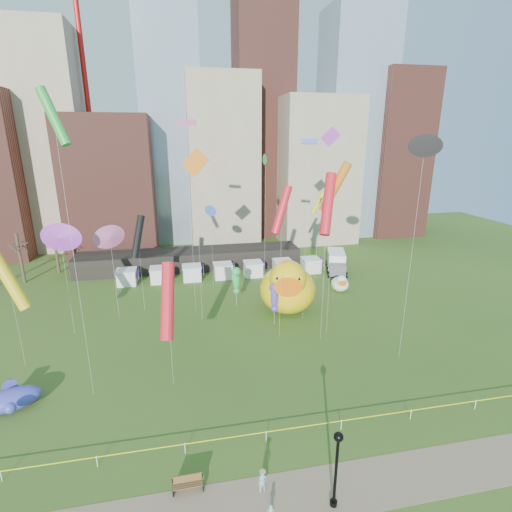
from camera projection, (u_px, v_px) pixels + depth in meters
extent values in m
plane|color=#30531A|center=(266.00, 441.00, 28.95)|extent=(160.00, 160.00, 0.00)
cube|color=#7C6D4E|center=(284.00, 499.00, 24.26)|extent=(70.00, 4.00, 0.02)
cube|color=gray|center=(47.00, 143.00, 75.24)|extent=(14.00, 12.00, 42.00)
cube|color=brown|center=(111.00, 186.00, 74.22)|extent=(16.00, 14.00, 26.00)
cube|color=#8C9EB2|center=(170.00, 110.00, 79.74)|extent=(12.00, 12.00, 55.00)
cube|color=gray|center=(222.00, 162.00, 80.96)|extent=(14.00, 14.00, 34.00)
cube|color=brown|center=(263.00, 80.00, 83.49)|extent=(12.00, 12.00, 68.00)
cube|color=gray|center=(315.00, 171.00, 83.45)|extent=(16.00, 14.00, 30.00)
cube|color=#8C9EB2|center=(353.00, 128.00, 86.45)|extent=(14.00, 12.00, 48.00)
cube|color=brown|center=(395.00, 156.00, 88.23)|extent=(12.00, 12.00, 36.00)
cylinder|color=red|center=(82.00, 50.00, 73.64)|extent=(1.00, 1.00, 76.00)
cylinder|color=red|center=(337.00, 60.00, 83.47)|extent=(1.00, 1.00, 76.00)
cube|color=black|center=(190.00, 259.00, 67.09)|extent=(38.00, 6.00, 3.20)
cube|color=white|center=(127.00, 278.00, 59.72)|extent=(2.80, 2.80, 2.20)
cube|color=red|center=(139.00, 274.00, 59.91)|extent=(0.08, 1.40, 1.60)
cube|color=white|center=(160.00, 275.00, 60.67)|extent=(2.80, 2.80, 2.20)
cube|color=red|center=(171.00, 272.00, 60.86)|extent=(0.08, 1.40, 1.60)
cube|color=white|center=(192.00, 273.00, 61.61)|extent=(2.80, 2.80, 2.20)
cube|color=red|center=(203.00, 270.00, 61.80)|extent=(0.08, 1.40, 1.60)
cube|color=white|center=(223.00, 271.00, 62.56)|extent=(2.80, 2.80, 2.20)
cube|color=red|center=(234.00, 268.00, 62.75)|extent=(0.08, 1.40, 1.60)
cube|color=white|center=(253.00, 269.00, 63.50)|extent=(2.80, 2.80, 2.20)
cube|color=red|center=(264.00, 266.00, 63.69)|extent=(0.08, 1.40, 1.60)
cube|color=white|center=(282.00, 267.00, 64.45)|extent=(2.80, 2.80, 2.20)
cube|color=red|center=(293.00, 264.00, 64.64)|extent=(0.08, 1.40, 1.60)
cube|color=white|center=(311.00, 265.00, 65.39)|extent=(2.80, 2.80, 2.20)
cube|color=red|center=(321.00, 262.00, 65.59)|extent=(0.08, 1.40, 1.60)
cylinder|color=#382B21|center=(21.00, 258.00, 59.60)|extent=(0.44, 0.44, 8.00)
cylinder|color=#382B21|center=(56.00, 251.00, 64.17)|extent=(0.44, 0.44, 7.50)
cylinder|color=white|center=(1.00, 476.00, 25.41)|extent=(0.06, 0.06, 0.90)
cylinder|color=white|center=(97.00, 461.00, 26.55)|extent=(0.06, 0.06, 0.90)
cylinder|color=white|center=(185.00, 448.00, 27.68)|extent=(0.06, 0.06, 0.90)
cylinder|color=white|center=(266.00, 436.00, 28.82)|extent=(0.06, 0.06, 0.90)
cylinder|color=white|center=(341.00, 425.00, 29.95)|extent=(0.06, 0.06, 0.90)
cylinder|color=white|center=(411.00, 414.00, 31.08)|extent=(0.06, 0.06, 0.90)
cylinder|color=white|center=(475.00, 404.00, 32.22)|extent=(0.06, 0.06, 0.90)
cube|color=#EFFF0D|center=(266.00, 432.00, 28.71)|extent=(50.00, 0.02, 0.07)
ellipsoid|color=yellow|center=(287.00, 289.00, 50.10)|extent=(9.35, 10.22, 6.02)
ellipsoid|color=yellow|center=(287.00, 281.00, 53.32)|extent=(2.35, 2.04, 2.44)
sphere|color=yellow|center=(288.00, 279.00, 46.82)|extent=(5.59, 5.59, 4.53)
cone|color=orange|center=(288.00, 286.00, 45.03)|extent=(2.95, 2.64, 2.49)
sphere|color=white|center=(278.00, 277.00, 45.55)|extent=(0.82, 0.82, 0.82)
sphere|color=white|center=(299.00, 278.00, 45.37)|extent=(0.82, 0.82, 0.82)
sphere|color=black|center=(278.00, 278.00, 45.18)|extent=(0.41, 0.41, 0.41)
sphere|color=black|center=(299.00, 279.00, 45.00)|extent=(0.41, 0.41, 0.41)
ellipsoid|color=white|center=(340.00, 284.00, 57.14)|extent=(3.20, 3.54, 2.14)
ellipsoid|color=white|center=(338.00, 282.00, 58.29)|extent=(0.81, 0.70, 0.87)
sphere|color=white|center=(341.00, 281.00, 55.98)|extent=(1.93, 1.93, 1.61)
cone|color=orange|center=(342.00, 283.00, 55.34)|extent=(1.02, 0.90, 0.88)
sphere|color=white|center=(339.00, 281.00, 55.50)|extent=(0.29, 0.29, 0.29)
sphere|color=white|center=(345.00, 281.00, 55.48)|extent=(0.29, 0.29, 0.29)
sphere|color=black|center=(339.00, 281.00, 55.37)|extent=(0.14, 0.14, 0.14)
sphere|color=black|center=(345.00, 281.00, 55.35)|extent=(0.14, 0.14, 0.14)
cylinder|color=silver|center=(236.00, 294.00, 51.73)|extent=(0.03, 0.03, 3.61)
ellipsoid|color=green|center=(236.00, 281.00, 51.20)|extent=(1.18, 1.06, 2.51)
sphere|color=green|center=(236.00, 272.00, 50.67)|extent=(1.60, 1.60, 1.28)
cone|color=green|center=(237.00, 274.00, 50.15)|extent=(0.67, 0.90, 0.45)
sphere|color=green|center=(236.00, 291.00, 51.67)|extent=(0.90, 0.90, 0.90)
cylinder|color=silver|center=(274.00, 311.00, 46.65)|extent=(0.03, 0.03, 3.49)
ellipsoid|color=#503EBA|center=(275.00, 298.00, 46.14)|extent=(1.19, 1.09, 2.48)
sphere|color=#503EBA|center=(275.00, 288.00, 45.61)|extent=(1.63, 1.63, 1.26)
cone|color=#503EBA|center=(276.00, 290.00, 45.09)|extent=(0.69, 0.90, 0.44)
sphere|color=#503EBA|center=(274.00, 308.00, 46.60)|extent=(0.88, 0.88, 0.88)
ellipsoid|color=#523AA0|center=(11.00, 400.00, 32.14)|extent=(5.18, 3.97, 1.77)
cone|color=#523AA0|center=(10.00, 382.00, 34.05)|extent=(1.67, 1.77, 1.24)
sphere|color=#523AA0|center=(10.00, 408.00, 30.08)|extent=(0.88, 0.88, 0.88)
cube|color=#54371D|center=(188.00, 485.00, 24.69)|extent=(1.95, 0.57, 0.06)
cube|color=#54371D|center=(187.00, 478.00, 24.85)|extent=(1.94, 0.18, 0.49)
cube|color=black|center=(173.00, 491.00, 24.56)|extent=(0.07, 0.59, 0.47)
cube|color=black|center=(203.00, 485.00, 24.95)|extent=(0.07, 0.59, 0.47)
cylinder|color=black|center=(333.00, 503.00, 23.82)|extent=(0.46, 0.46, 0.31)
cylinder|color=black|center=(336.00, 473.00, 23.14)|extent=(0.19, 0.19, 5.00)
sphere|color=black|center=(339.00, 437.00, 22.36)|extent=(0.58, 0.58, 0.58)
cone|color=black|center=(339.00, 433.00, 22.27)|extent=(0.21, 0.21, 0.26)
cube|color=white|center=(336.00, 259.00, 66.40)|extent=(4.44, 6.33, 2.87)
cube|color=#595960|center=(337.00, 269.00, 63.08)|extent=(3.16, 2.80, 1.84)
cylinder|color=black|center=(328.00, 270.00, 64.98)|extent=(0.60, 1.07, 1.03)
cylinder|color=black|center=(345.00, 271.00, 64.64)|extent=(0.60, 1.07, 1.03)
cylinder|color=black|center=(327.00, 263.00, 68.69)|extent=(0.60, 1.07, 1.03)
cylinder|color=black|center=(343.00, 263.00, 68.35)|extent=(0.60, 1.07, 1.03)
imported|color=white|center=(263.00, 482.00, 24.59)|extent=(0.57, 0.39, 1.52)
imported|color=white|center=(271.00, 511.00, 22.98)|extent=(0.35, 0.29, 0.89)
cylinder|color=silver|center=(324.00, 275.00, 41.35)|extent=(0.02, 0.02, 15.40)
cylinder|color=red|center=(328.00, 204.00, 39.09)|extent=(2.75, 3.76, 6.31)
cylinder|color=silver|center=(115.00, 278.00, 47.38)|extent=(0.02, 0.02, 10.53)
cone|color=pink|center=(110.00, 237.00, 45.84)|extent=(2.38, 2.09, 2.82)
cylinder|color=silver|center=(411.00, 261.00, 36.81)|extent=(0.02, 0.02, 21.18)
cone|color=black|center=(425.00, 146.00, 33.71)|extent=(1.86, 1.05, 1.94)
cylinder|color=silver|center=(76.00, 271.00, 30.80)|extent=(0.02, 0.02, 23.28)
cylinder|color=green|center=(53.00, 117.00, 27.39)|extent=(2.44, 1.96, 4.18)
cylinder|color=silver|center=(17.00, 324.00, 37.12)|extent=(0.02, 0.02, 9.37)
cylinder|color=yellow|center=(8.00, 278.00, 35.74)|extent=(3.88, 2.50, 6.40)
cylinder|color=silver|center=(306.00, 236.00, 45.55)|extent=(0.02, 0.02, 21.48)
cube|color=blue|center=(309.00, 141.00, 42.40)|extent=(1.84, 0.89, 0.58)
cylinder|color=silver|center=(199.00, 246.00, 45.57)|extent=(0.02, 0.02, 19.23)
cube|color=orange|center=(195.00, 162.00, 42.75)|extent=(3.11, 1.22, 3.32)
cylinder|color=silver|center=(326.00, 220.00, 52.96)|extent=(0.02, 0.02, 21.99)
cube|color=purple|center=(331.00, 137.00, 49.74)|extent=(2.28, 1.34, 2.62)
cylinder|color=silver|center=(280.00, 277.00, 41.98)|extent=(0.02, 0.02, 14.70)
cylinder|color=red|center=(282.00, 210.00, 39.83)|extent=(2.87, 2.47, 5.03)
cylinder|color=silver|center=(191.00, 224.00, 47.20)|extent=(0.02, 0.02, 23.50)
cube|color=pink|center=(186.00, 123.00, 43.76)|extent=(2.27, 0.82, 0.70)
cylinder|color=silver|center=(141.00, 275.00, 49.46)|extent=(0.02, 0.02, 10.04)
cylinder|color=black|center=(138.00, 237.00, 47.99)|extent=(2.24, 3.16, 5.27)
cylinder|color=silver|center=(265.00, 227.00, 55.75)|extent=(0.02, 0.02, 19.01)
cone|color=green|center=(265.00, 159.00, 52.96)|extent=(0.26, 1.48, 1.47)
cylinder|color=silver|center=(316.00, 248.00, 55.06)|extent=(0.02, 0.02, 13.41)
cylinder|color=yellow|center=(319.00, 202.00, 53.10)|extent=(2.03, 1.09, 3.31)
cylinder|color=silver|center=(212.00, 250.00, 57.31)|extent=(0.02, 0.02, 11.78)
cone|color=blue|center=(211.00, 211.00, 55.59)|extent=(1.16, 1.32, 1.56)
cylinder|color=silver|center=(330.00, 264.00, 42.77)|extent=(0.02, 0.02, 16.87)
cylinder|color=orange|center=(335.00, 187.00, 40.30)|extent=(3.23, 2.44, 5.46)
cylinder|color=silver|center=(68.00, 288.00, 42.88)|extent=(0.02, 0.02, 11.62)
cone|color=purple|center=(60.00, 238.00, 41.18)|extent=(3.10, 1.21, 3.11)
cylinder|color=silver|center=(171.00, 344.00, 34.41)|extent=(0.02, 0.02, 8.37)
cylinder|color=red|center=(168.00, 301.00, 33.19)|extent=(1.73, 3.96, 6.52)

